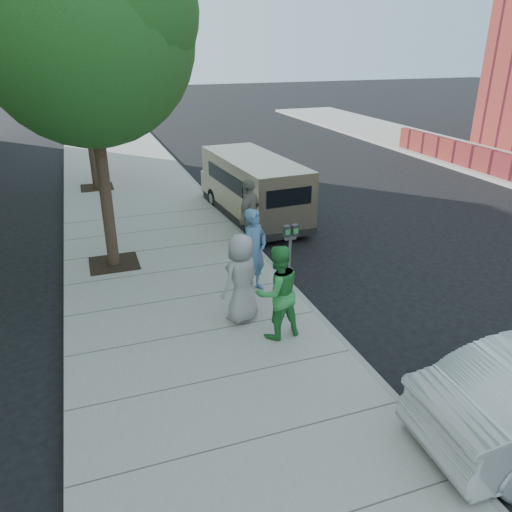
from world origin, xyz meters
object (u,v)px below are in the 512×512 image
Objects in this scene: tree_far at (81,55)px; van at (253,187)px; person_officer at (255,251)px; person_gray_shirt at (241,278)px; person_striped_polo at (249,215)px; person_green_shirt at (278,292)px; parking_meter at (290,244)px; tree_near at (88,29)px.

tree_far is 1.18× the size of van.
person_officer is (-1.74, -5.13, 0.05)m from van.
tree_far reaches higher than person_gray_shirt.
person_striped_polo is (0.64, 2.26, 0.03)m from person_officer.
van is 2.78× the size of person_striped_polo.
person_green_shirt is (-0.22, -1.90, -0.04)m from person_officer.
person_officer is (2.81, -10.18, -3.78)m from tree_far.
parking_meter is 0.29× the size of van.
van is at bearing -48.00° from tree_far.
person_officer reaches higher than parking_meter.
person_striped_polo is (3.45, -7.93, -3.75)m from tree_far.
tree_far reaches higher than person_green_shirt.
van is 3.08m from person_striped_polo.
tree_near is at bearing -67.97° from person_green_shirt.
van is (1.04, 5.47, -0.24)m from parking_meter.
tree_near is 7.63m from tree_far.
parking_meter is 1.83m from person_green_shirt.
tree_far is at bearing 72.28° from person_officer.
person_striped_polo is (0.87, 4.16, 0.07)m from person_green_shirt.
tree_near is 3.95× the size of person_officer.
tree_far is at bearing 106.86° from parking_meter.
person_officer is 1.91m from person_green_shirt.
van is 6.67m from person_gray_shirt.
tree_far reaches higher than person_striped_polo.
van is 3.00× the size of person_green_shirt.
person_officer is 2.35m from person_striped_polo.
tree_far is at bearing 128.18° from van.
van is 7.30m from person_green_shirt.
person_green_shirt is 1.01× the size of person_gray_shirt.
tree_near is at bearing 104.27° from person_officer.
parking_meter is at bearing -104.62° from van.
parking_meter is 0.80× the size of person_striped_polo.
parking_meter is 0.80m from person_officer.
person_green_shirt is at bearing -121.94° from parking_meter.
person_gray_shirt reaches higher than parking_meter.
person_striped_polo is at bearing 40.90° from person_officer.
person_green_shirt is at bearing -60.00° from tree_near.
tree_near is 6.85m from person_green_shirt.
tree_near reaches higher than van.
person_green_shirt reaches higher than parking_meter.
tree_far is 11.65m from parking_meter.
tree_near is 5.61m from person_striped_polo.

